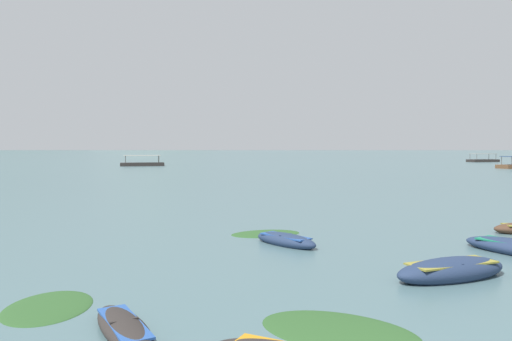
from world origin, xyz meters
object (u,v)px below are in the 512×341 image
(rowboat_4, at_px, (124,328))
(ferry_2, at_px, (483,160))
(rowboat_0, at_px, (452,270))
(rowboat_7, at_px, (286,240))
(ferry_1, at_px, (142,164))

(rowboat_4, distance_m, ferry_2, 140.70)
(rowboat_0, relative_size, rowboat_4, 1.31)
(rowboat_7, height_order, ferry_1, ferry_1)
(rowboat_4, bearing_deg, rowboat_7, 63.64)
(rowboat_0, bearing_deg, rowboat_7, 130.38)
(rowboat_0, distance_m, rowboat_7, 6.67)
(rowboat_0, height_order, ferry_1, ferry_1)
(ferry_1, bearing_deg, ferry_2, 15.82)
(rowboat_0, distance_m, ferry_2, 133.08)
(rowboat_4, xyz_separation_m, ferry_2, (73.57, 119.94, 0.32))
(rowboat_0, bearing_deg, rowboat_4, -156.72)
(rowboat_4, xyz_separation_m, rowboat_7, (4.37, 8.82, 0.05))
(rowboat_0, bearing_deg, ferry_2, 60.83)
(rowboat_4, height_order, ferry_1, ferry_1)
(rowboat_4, xyz_separation_m, ferry_1, (-17.09, 94.25, 0.32))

